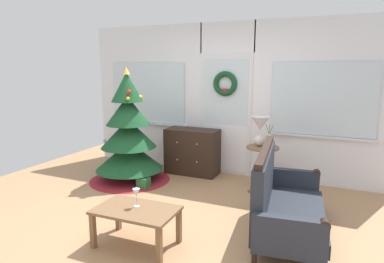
# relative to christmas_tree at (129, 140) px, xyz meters

# --- Properties ---
(ground_plane) EXTENTS (6.76, 6.76, 0.00)m
(ground_plane) POSITION_rel_christmas_tree_xyz_m (1.29, -1.05, -0.67)
(ground_plane) COLOR #AD7F56
(back_wall_with_door) EXTENTS (5.20, 0.19, 2.55)m
(back_wall_with_door) POSITION_rel_christmas_tree_xyz_m (1.29, 1.03, 0.61)
(back_wall_with_door) COLOR white
(back_wall_with_door) RESTS_ON ground
(christmas_tree) EXTENTS (1.31, 1.31, 1.83)m
(christmas_tree) POSITION_rel_christmas_tree_xyz_m (0.00, 0.00, 0.00)
(christmas_tree) COLOR #4C331E
(christmas_tree) RESTS_ON ground
(dresser_cabinet) EXTENTS (0.90, 0.45, 0.78)m
(dresser_cabinet) POSITION_rel_christmas_tree_xyz_m (0.79, 0.74, -0.28)
(dresser_cabinet) COLOR black
(dresser_cabinet) RESTS_ON ground
(settee_sofa) EXTENTS (0.89, 1.65, 0.96)m
(settee_sofa) POSITION_rel_christmas_tree_xyz_m (2.56, -0.82, -0.29)
(settee_sofa) COLOR black
(settee_sofa) RESTS_ON ground
(side_table) EXTENTS (0.50, 0.48, 0.66)m
(side_table) POSITION_rel_christmas_tree_xyz_m (2.07, 0.44, -0.20)
(side_table) COLOR brown
(side_table) RESTS_ON ground
(table_lamp) EXTENTS (0.28, 0.28, 0.44)m
(table_lamp) POSITION_rel_christmas_tree_xyz_m (2.01, 0.48, 0.28)
(table_lamp) COLOR silver
(table_lamp) RESTS_ON side_table
(flower_vase) EXTENTS (0.11, 0.10, 0.35)m
(flower_vase) POSITION_rel_christmas_tree_xyz_m (2.17, 0.38, 0.11)
(flower_vase) COLOR #99ADBC
(flower_vase) RESTS_ON side_table
(coffee_table) EXTENTS (0.85, 0.54, 0.40)m
(coffee_table) POSITION_rel_christmas_tree_xyz_m (1.26, -1.71, -0.33)
(coffee_table) COLOR brown
(coffee_table) RESTS_ON ground
(wine_glass) EXTENTS (0.08, 0.08, 0.20)m
(wine_glass) POSITION_rel_christmas_tree_xyz_m (1.24, -1.66, -0.13)
(wine_glass) COLOR silver
(wine_glass) RESTS_ON coffee_table
(gift_box) EXTENTS (0.17, 0.15, 0.17)m
(gift_box) POSITION_rel_christmas_tree_xyz_m (0.42, -0.25, -0.58)
(gift_box) COLOR #266633
(gift_box) RESTS_ON ground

